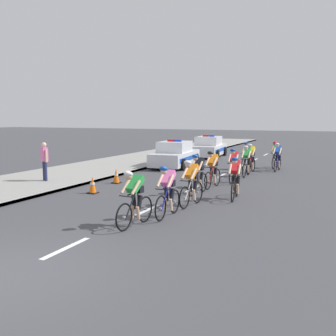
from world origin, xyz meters
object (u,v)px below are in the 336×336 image
at_px(cyclist_eighth, 247,160).
at_px(spectator_closest, 44,159).
at_px(cyclist_seventh, 234,165).
at_px(cyclist_twelfth, 276,154).
at_px(cyclist_tenth, 278,156).
at_px(traffic_cone_far, 93,185).
at_px(cyclist_fourth, 235,177).
at_px(cyclist_ninth, 251,158).
at_px(police_car_nearest, 175,155).
at_px(cyclist_lead, 134,197).
at_px(cyclist_sixth, 213,169).
at_px(cyclist_fifth, 198,173).
at_px(traffic_cone_mid, 116,176).
at_px(cyclist_third, 191,182).
at_px(cyclist_eleventh, 247,155).
at_px(police_car_second, 209,148).
at_px(cyclist_second, 168,190).

bearing_deg(cyclist_eighth, spectator_closest, -143.61).
bearing_deg(cyclist_seventh, cyclist_twelfth, 81.42).
xyz_separation_m(cyclist_tenth, traffic_cone_far, (-5.42, -9.26, -0.48)).
bearing_deg(cyclist_fourth, cyclist_tenth, 88.57).
bearing_deg(cyclist_tenth, spectator_closest, -136.51).
bearing_deg(traffic_cone_far, cyclist_ninth, 61.59).
distance_m(cyclist_twelfth, police_car_nearest, 5.71).
height_order(cyclist_lead, police_car_nearest, police_car_nearest).
xyz_separation_m(cyclist_lead, spectator_closest, (-6.90, 4.46, 0.30)).
height_order(cyclist_lead, cyclist_fourth, same).
bearing_deg(cyclist_twelfth, cyclist_sixth, -100.16).
bearing_deg(cyclist_tenth, cyclist_fifth, -102.46).
bearing_deg(cyclist_lead, traffic_cone_mid, 125.39).
height_order(cyclist_sixth, traffic_cone_far, cyclist_sixth).
relative_size(cyclist_third, cyclist_ninth, 1.00).
relative_size(cyclist_seventh, spectator_closest, 1.03).
relative_size(cyclist_eleventh, traffic_cone_mid, 2.69).
bearing_deg(cyclist_eighth, cyclist_third, -91.32).
relative_size(cyclist_lead, police_car_nearest, 0.38).
bearing_deg(police_car_second, cyclist_sixth, -71.08).
bearing_deg(spectator_closest, cyclist_fourth, 0.45).
relative_size(cyclist_eleventh, police_car_second, 0.38).
height_order(cyclist_second, cyclist_fifth, same).
xyz_separation_m(cyclist_tenth, spectator_closest, (-8.64, -8.19, 0.30)).
relative_size(cyclist_third, cyclist_eleventh, 1.00).
xyz_separation_m(traffic_cone_far, spectator_closest, (-3.22, 1.07, 0.77)).
relative_size(cyclist_lead, cyclist_eighth, 1.00).
bearing_deg(cyclist_tenth, cyclist_sixth, -104.60).
bearing_deg(traffic_cone_far, police_car_nearest, 92.07).
relative_size(cyclist_second, traffic_cone_far, 2.69).
bearing_deg(cyclist_third, police_car_nearest, 116.02).
height_order(cyclist_sixth, cyclist_eighth, same).
distance_m(cyclist_seventh, cyclist_eleventh, 4.62).
xyz_separation_m(cyclist_third, cyclist_twelfth, (0.94, 10.95, 0.00)).
bearing_deg(cyclist_twelfth, cyclist_eighth, -101.46).
xyz_separation_m(cyclist_fourth, traffic_cone_far, (-5.22, -1.13, -0.48)).
distance_m(cyclist_third, police_car_second, 16.11).
bearing_deg(traffic_cone_mid, cyclist_fourth, -12.34).
height_order(cyclist_second, cyclist_third, same).
relative_size(cyclist_lead, cyclist_third, 1.00).
distance_m(cyclist_ninth, cyclist_tenth, 1.76).
distance_m(cyclist_second, traffic_cone_far, 4.63).
bearing_deg(police_car_second, police_car_nearest, -90.00).
height_order(cyclist_eleventh, cyclist_twelfth, same).
relative_size(cyclist_fourth, spectator_closest, 1.03).
relative_size(cyclist_third, traffic_cone_mid, 2.69).
relative_size(cyclist_tenth, police_car_nearest, 0.38).
height_order(cyclist_second, cyclist_eleventh, same).
bearing_deg(spectator_closest, cyclist_sixth, 15.43).
bearing_deg(cyclist_fifth, cyclist_lead, -90.22).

